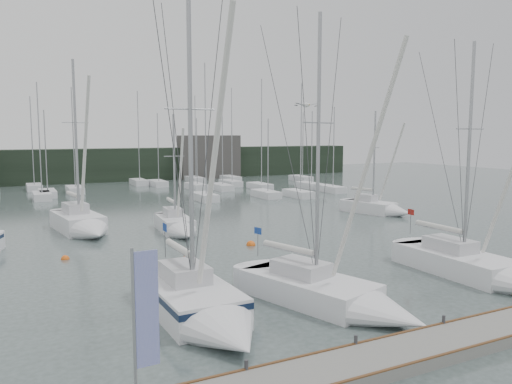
% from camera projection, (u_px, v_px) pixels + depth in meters
% --- Properties ---
extents(ground, '(160.00, 160.00, 0.00)m').
position_uv_depth(ground, '(333.00, 308.00, 20.96)').
color(ground, '#404E4B').
rests_on(ground, ground).
extents(dock, '(24.00, 2.00, 0.40)m').
position_uv_depth(dock, '(422.00, 349.00, 16.50)').
color(dock, slate).
rests_on(dock, ground).
extents(far_treeline, '(90.00, 4.00, 5.00)m').
position_uv_depth(far_treeline, '(94.00, 165.00, 75.66)').
color(far_treeline, black).
rests_on(far_treeline, ground).
extents(far_building_right, '(10.00, 3.00, 7.00)m').
position_uv_depth(far_building_right, '(209.00, 157.00, 81.81)').
color(far_building_right, '#454240').
rests_on(far_building_right, ground).
extents(mast_forest, '(59.88, 26.89, 14.81)m').
position_uv_depth(mast_forest, '(151.00, 188.00, 62.75)').
color(mast_forest, silver).
rests_on(mast_forest, ground).
extents(sailboat_near_left, '(3.07, 8.85, 13.92)m').
position_uv_depth(sailboat_near_left, '(204.00, 310.00, 18.99)').
color(sailboat_near_left, silver).
rests_on(sailboat_near_left, ground).
extents(sailboat_near_center, '(5.25, 9.08, 13.21)m').
position_uv_depth(sailboat_near_center, '(344.00, 300.00, 20.52)').
color(sailboat_near_center, silver).
rests_on(sailboat_near_center, ground).
extents(sailboat_near_right, '(2.78, 9.68, 12.78)m').
position_uv_depth(sailboat_near_right, '(488.00, 272.00, 24.52)').
color(sailboat_near_right, silver).
rests_on(sailboat_near_right, ground).
extents(sailboat_mid_b, '(3.82, 8.32, 13.50)m').
position_uv_depth(sailboat_mid_b, '(84.00, 225.00, 36.34)').
color(sailboat_mid_b, silver).
rests_on(sailboat_mid_b, ground).
extents(sailboat_mid_c, '(2.68, 6.88, 9.36)m').
position_uv_depth(sailboat_mid_c, '(178.00, 227.00, 36.37)').
color(sailboat_mid_c, silver).
rests_on(sailboat_mid_c, ground).
extents(sailboat_mid_e, '(3.99, 6.89, 10.03)m').
position_uv_depth(sailboat_mid_e, '(381.00, 209.00, 45.24)').
color(sailboat_mid_e, silver).
rests_on(sailboat_mid_e, ground).
extents(buoy_a, '(0.50, 0.50, 0.50)m').
position_uv_depth(buoy_a, '(188.00, 256.00, 29.83)').
color(buoy_a, orange).
rests_on(buoy_a, ground).
extents(buoy_b, '(0.61, 0.61, 0.61)m').
position_uv_depth(buoy_b, '(251.00, 245.00, 32.74)').
color(buoy_b, orange).
rests_on(buoy_b, ground).
extents(buoy_c, '(0.48, 0.48, 0.48)m').
position_uv_depth(buoy_c, '(65.00, 259.00, 29.09)').
color(buoy_c, orange).
rests_on(buoy_c, ground).
extents(dock_banner, '(0.65, 0.09, 4.27)m').
position_uv_depth(dock_banner, '(142.00, 319.00, 11.82)').
color(dock_banner, '#94969B').
rests_on(dock_banner, dock).
extents(seagull, '(1.02, 0.46, 0.20)m').
position_uv_depth(seagull, '(306.00, 105.00, 20.91)').
color(seagull, white).
rests_on(seagull, ground).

